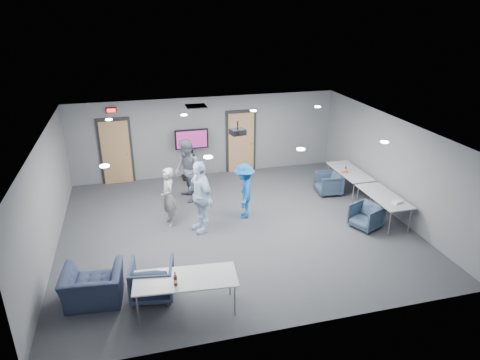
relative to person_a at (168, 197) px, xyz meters
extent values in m
plane|color=#35373C|center=(1.68, -0.59, -0.81)|extent=(9.00, 9.00, 0.00)
plane|color=silver|center=(1.68, -0.59, 1.89)|extent=(9.00, 9.00, 0.00)
cube|color=slate|center=(1.68, 3.41, 0.54)|extent=(9.00, 0.02, 2.70)
cube|color=slate|center=(1.68, -4.59, 0.54)|extent=(9.00, 0.02, 2.70)
cube|color=slate|center=(-2.82, -0.59, 0.54)|extent=(0.02, 8.00, 2.70)
cube|color=slate|center=(6.18, -0.59, 0.54)|extent=(0.02, 8.00, 2.70)
cube|color=black|center=(-1.32, 3.38, 0.27)|extent=(1.06, 0.06, 2.24)
cube|color=tan|center=(-1.32, 3.34, 0.24)|extent=(0.90, 0.05, 2.10)
cylinder|color=gray|center=(-0.97, 3.29, 0.19)|extent=(0.04, 0.10, 0.04)
cube|color=black|center=(2.88, 3.38, 0.27)|extent=(1.06, 0.06, 2.24)
cube|color=tan|center=(2.88, 3.34, 0.24)|extent=(0.90, 0.05, 2.10)
cylinder|color=gray|center=(3.23, 3.29, 0.19)|extent=(0.04, 0.10, 0.04)
cube|color=black|center=(-1.32, 3.35, 1.64)|extent=(0.32, 0.06, 0.16)
cube|color=#FF0C0C|center=(-1.32, 3.31, 1.64)|extent=(0.26, 0.02, 0.11)
cube|color=black|center=(1.18, 2.21, 1.88)|extent=(0.60, 0.60, 0.03)
cylinder|color=white|center=(-1.32, -2.39, 1.88)|extent=(0.18, 0.18, 0.02)
cylinder|color=white|center=(-1.32, 1.21, 1.88)|extent=(0.18, 0.18, 0.02)
cylinder|color=white|center=(0.68, -2.39, 1.88)|extent=(0.18, 0.18, 0.02)
cylinder|color=white|center=(0.68, 1.21, 1.88)|extent=(0.18, 0.18, 0.02)
cylinder|color=white|center=(2.68, -2.39, 1.88)|extent=(0.18, 0.18, 0.02)
cylinder|color=white|center=(2.68, 1.21, 1.88)|extent=(0.18, 0.18, 0.02)
cylinder|color=white|center=(4.68, -2.39, 1.88)|extent=(0.18, 0.18, 0.02)
cylinder|color=white|center=(4.68, 1.21, 1.88)|extent=(0.18, 0.18, 0.02)
imported|color=gray|center=(0.00, 0.00, 0.00)|extent=(0.48, 0.65, 1.62)
imported|color=slate|center=(0.70, 1.42, 0.14)|extent=(0.87, 1.04, 1.90)
imported|color=#C6E4FF|center=(0.77, -0.52, 0.15)|extent=(0.81, 1.22, 1.92)
imported|color=#1957A8|center=(2.06, -0.07, -0.03)|extent=(0.82, 1.13, 1.56)
imported|color=#334459|center=(5.03, 0.77, -0.47)|extent=(0.81, 0.79, 0.68)
imported|color=#35485C|center=(5.03, -1.49, -0.48)|extent=(0.94, 0.93, 0.66)
imported|color=#374560|center=(-0.65, -2.99, -0.41)|extent=(0.97, 0.99, 0.79)
imported|color=#323C57|center=(-1.80, -2.89, -0.44)|extent=(1.22, 1.09, 0.74)
cube|color=#A3A4A7|center=(5.68, 0.68, -0.09)|extent=(0.76, 1.82, 0.03)
cylinder|color=gray|center=(5.38, 1.52, -0.46)|extent=(0.04, 0.04, 0.70)
cylinder|color=gray|center=(5.38, -0.15, -0.46)|extent=(0.04, 0.04, 0.70)
cylinder|color=gray|center=(5.98, 1.52, -0.46)|extent=(0.04, 0.04, 0.70)
cylinder|color=gray|center=(5.98, -0.15, -0.46)|extent=(0.04, 0.04, 0.70)
cube|color=#A3A4A7|center=(5.68, -1.22, -0.09)|extent=(0.75, 1.80, 0.03)
cylinder|color=gray|center=(5.38, -0.40, -0.46)|extent=(0.04, 0.04, 0.70)
cylinder|color=gray|center=(5.38, -2.03, -0.46)|extent=(0.04, 0.04, 0.70)
cylinder|color=gray|center=(5.97, -0.40, -0.46)|extent=(0.04, 0.04, 0.70)
cylinder|color=gray|center=(5.97, -2.03, -0.46)|extent=(0.04, 0.04, 0.70)
cube|color=#A3A4A7|center=(-0.04, -3.59, -0.09)|extent=(2.03, 0.99, 0.03)
cylinder|color=gray|center=(0.88, -3.34, -0.46)|extent=(0.04, 0.04, 0.70)
cylinder|color=gray|center=(-0.91, -3.18, -0.46)|extent=(0.04, 0.04, 0.70)
cylinder|color=gray|center=(0.82, -4.00, -0.46)|extent=(0.04, 0.04, 0.70)
cylinder|color=gray|center=(-0.97, -3.83, -0.46)|extent=(0.04, 0.04, 0.70)
cylinder|color=#52250E|center=(-0.25, -3.77, 0.02)|extent=(0.07, 0.07, 0.20)
cylinder|color=#52250E|center=(-0.25, -3.77, 0.17)|extent=(0.03, 0.03, 0.09)
cylinder|color=beige|center=(-0.25, -3.77, 0.02)|extent=(0.08, 0.08, 0.07)
cylinder|color=#52250E|center=(5.50, 0.66, 0.00)|extent=(0.05, 0.05, 0.15)
cylinder|color=#52250E|center=(5.50, 0.66, 0.11)|extent=(0.02, 0.02, 0.07)
cylinder|color=beige|center=(5.50, 0.66, 0.00)|extent=(0.06, 0.06, 0.05)
cube|color=#C55431|center=(5.44, 0.60, -0.06)|extent=(0.21, 0.16, 0.04)
cube|color=white|center=(5.76, -1.70, -0.05)|extent=(0.28, 0.23, 0.05)
cube|color=black|center=(1.13, 3.16, -0.78)|extent=(0.74, 0.53, 0.06)
cylinder|color=black|center=(1.13, 3.16, -0.12)|extent=(0.06, 0.06, 1.27)
cube|color=black|center=(1.13, 3.16, 0.57)|extent=(1.11, 0.07, 0.66)
cube|color=#781A5C|center=(1.13, 3.11, 0.57)|extent=(1.01, 0.01, 0.57)
cylinder|color=black|center=(1.95, 0.18, 1.77)|extent=(0.04, 0.04, 0.22)
cube|color=black|center=(1.95, 0.18, 1.59)|extent=(0.43, 0.38, 0.15)
cylinder|color=black|center=(1.95, 0.01, 1.59)|extent=(0.08, 0.06, 0.08)
camera|label=1|loc=(-0.75, -10.40, 4.75)|focal=32.00mm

